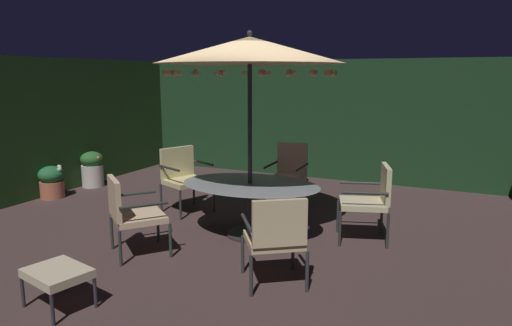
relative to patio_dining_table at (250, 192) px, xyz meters
The scene contains 13 objects.
ground_plane 0.61m from the patio_dining_table, 132.70° to the left, with size 8.60×7.79×0.02m, color #473332.
hedge_backdrop_rear 3.90m from the patio_dining_table, 91.46° to the left, with size 8.60×0.30×2.39m, color #19371D.
hedge_backdrop_left 4.29m from the patio_dining_table, behind, with size 0.30×7.79×2.39m, color #1D3718.
patio_dining_table is the anchor object (origin of this frame).
patio_umbrella 1.80m from the patio_dining_table, 100.74° to the right, with size 2.38×2.38×2.64m.
patio_chair_north 1.55m from the patio_dining_table, 128.98° to the right, with size 0.84×0.84×0.94m.
patio_chair_northeast 1.55m from the patio_dining_table, 54.92° to the right, with size 0.80×0.80×0.95m.
patio_chair_east 1.55m from the patio_dining_table, 17.69° to the left, with size 0.75×0.72×0.98m.
patio_chair_southeast 1.56m from the patio_dining_table, 92.08° to the left, with size 0.58×0.66×1.01m.
patio_chair_south 1.55m from the patio_dining_table, 157.79° to the left, with size 0.76×0.81×0.99m.
ottoman_footrest 2.62m from the patio_dining_table, 106.60° to the right, with size 0.65×0.56×0.37m.
potted_plant_right_near 4.08m from the patio_dining_table, 162.89° to the left, with size 0.42×0.42×0.67m.
potted_plant_back_left 3.95m from the patio_dining_table, behind, with size 0.43×0.44×0.56m.
Camera 1 is at (2.65, -5.41, 2.11)m, focal length 32.56 mm.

